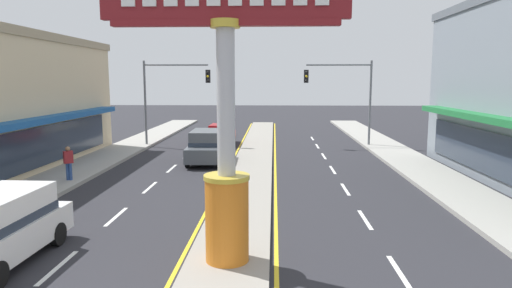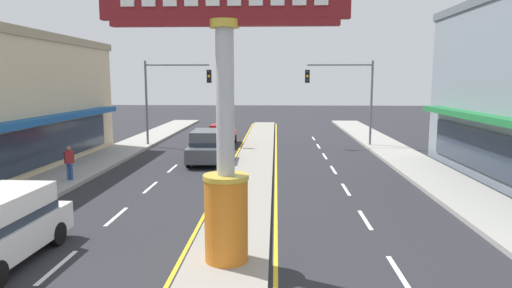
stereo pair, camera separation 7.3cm
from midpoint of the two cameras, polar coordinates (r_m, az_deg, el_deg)
median_strip at (r=24.66m, az=-0.65°, el=-3.04°), size 2.23×52.00×0.14m
sidewalk_left at (r=24.94m, az=-22.47°, el=-3.50°), size 2.90×60.00×0.18m
sidewalk_right at (r=24.01m, az=21.55°, el=-3.88°), size 2.90×60.00×0.18m
lane_markings at (r=23.35m, az=-0.82°, el=-3.85°), size 8.97×52.00×0.01m
district_sign at (r=11.37m, az=-4.00°, el=4.02°), size 6.10×1.19×7.65m
traffic_light_left_side at (r=33.17m, az=-11.03°, el=6.94°), size 4.86×0.46×6.20m
traffic_light_right_side at (r=33.08m, az=11.24°, el=6.93°), size 4.86×0.46×6.20m
suv_near_right_lane at (r=26.64m, az=-6.39°, el=-0.26°), size 2.06×4.65×1.90m
sedan_far_right_lane at (r=33.82m, az=-4.53°, el=1.21°), size 1.94×4.35×1.53m
pedestrian_near_kerb at (r=22.83m, az=-22.72°, el=-2.01°), size 0.45×0.43×1.60m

